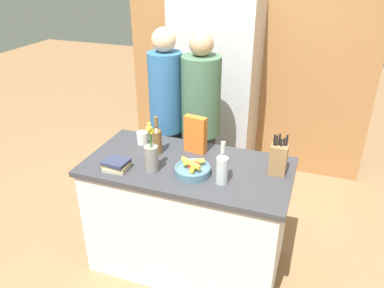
# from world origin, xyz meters

# --- Properties ---
(ground_plane) EXTENTS (14.00, 14.00, 0.00)m
(ground_plane) POSITION_xyz_m (0.00, 0.00, 0.00)
(ground_plane) COLOR #936B47
(kitchen_island) EXTENTS (1.48, 0.75, 0.91)m
(kitchen_island) POSITION_xyz_m (0.00, 0.00, 0.46)
(kitchen_island) COLOR silver
(kitchen_island) RESTS_ON ground_plane
(back_wall_wood) EXTENTS (2.68, 0.12, 2.60)m
(back_wall_wood) POSITION_xyz_m (0.00, 1.82, 1.30)
(back_wall_wood) COLOR #9E6B3D
(back_wall_wood) RESTS_ON ground_plane
(refrigerator) EXTENTS (0.85, 0.62, 1.91)m
(refrigerator) POSITION_xyz_m (-0.23, 1.46, 0.95)
(refrigerator) COLOR #B7B7BC
(refrigerator) RESTS_ON ground_plane
(fruit_bowl) EXTENTS (0.25, 0.25, 0.11)m
(fruit_bowl) POSITION_xyz_m (0.08, -0.11, 0.95)
(fruit_bowl) COLOR slate
(fruit_bowl) RESTS_ON kitchen_island
(knife_block) EXTENTS (0.11, 0.10, 0.29)m
(knife_block) POSITION_xyz_m (0.62, 0.10, 1.02)
(knife_block) COLOR olive
(knife_block) RESTS_ON kitchen_island
(flower_vase) EXTENTS (0.10, 0.10, 0.36)m
(flower_vase) POSITION_xyz_m (-0.21, -0.16, 1.03)
(flower_vase) COLOR gray
(flower_vase) RESTS_ON kitchen_island
(cereal_box) EXTENTS (0.18, 0.09, 0.29)m
(cereal_box) POSITION_xyz_m (-0.01, 0.21, 1.05)
(cereal_box) COLOR orange
(cereal_box) RESTS_ON kitchen_island
(coffee_mug) EXTENTS (0.10, 0.12, 0.10)m
(coffee_mug) POSITION_xyz_m (-0.45, 0.20, 0.96)
(coffee_mug) COLOR silver
(coffee_mug) RESTS_ON kitchen_island
(book_stack) EXTENTS (0.18, 0.15, 0.07)m
(book_stack) POSITION_xyz_m (-0.45, -0.23, 0.95)
(book_stack) COLOR #B7A88E
(book_stack) RESTS_ON kitchen_island
(bottle_oil) EXTENTS (0.07, 0.07, 0.29)m
(bottle_oil) POSITION_xyz_m (-0.28, 0.09, 1.03)
(bottle_oil) COLOR brown
(bottle_oil) RESTS_ON kitchen_island
(bottle_vinegar) EXTENTS (0.08, 0.08, 0.30)m
(bottle_vinegar) POSITION_xyz_m (0.29, -0.14, 1.03)
(bottle_vinegar) COLOR #B2BCC1
(bottle_vinegar) RESTS_ON kitchen_island
(person_at_sink) EXTENTS (0.29, 0.29, 1.74)m
(person_at_sink) POSITION_xyz_m (-0.45, 0.66, 0.99)
(person_at_sink) COLOR #383842
(person_at_sink) RESTS_ON ground_plane
(person_in_blue) EXTENTS (0.34, 0.34, 1.71)m
(person_in_blue) POSITION_xyz_m (-0.14, 0.71, 0.97)
(person_in_blue) COLOR #383842
(person_in_blue) RESTS_ON ground_plane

